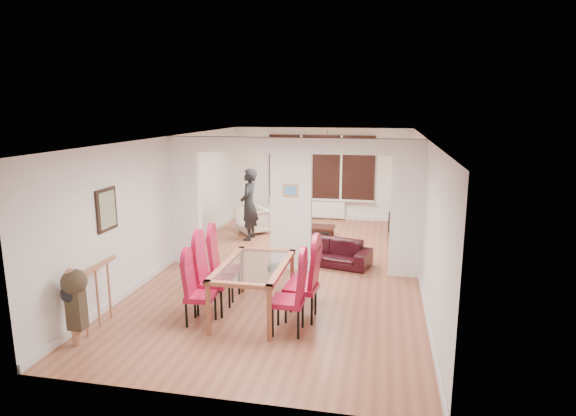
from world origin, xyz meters
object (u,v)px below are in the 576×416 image
(dining_chair_lc, at_px, (225,266))
(television, at_px, (392,227))
(dining_chair_rc, at_px, (304,275))
(bowl, at_px, (302,225))
(armchair, at_px, (253,221))
(dining_chair_rb, at_px, (301,282))
(dining_chair_la, at_px, (200,291))
(sofa, at_px, (327,252))
(bottle, at_px, (309,220))
(person, at_px, (249,204))
(dining_chair_lb, at_px, (213,277))
(coffee_table, at_px, (312,231))
(dining_table, at_px, (254,289))
(dining_chair_ra, at_px, (288,295))

(dining_chair_lc, relative_size, television, 1.17)
(dining_chair_rc, xyz_separation_m, bowl, (-0.75, 4.20, -0.23))
(armchair, height_order, television, armchair)
(dining_chair_rb, bearing_deg, dining_chair_la, -157.00)
(dining_chair_rc, relative_size, television, 1.08)
(dining_chair_lc, height_order, sofa, dining_chair_lc)
(bottle, bearing_deg, armchair, -178.84)
(dining_chair_rc, xyz_separation_m, person, (-1.96, 3.69, 0.35))
(dining_chair_la, relative_size, dining_chair_lb, 0.88)
(dining_chair_lc, distance_m, dining_chair_rb, 1.50)
(coffee_table, bearing_deg, bowl, -155.71)
(bowl, bearing_deg, dining_chair_lc, -98.31)
(dining_chair_rc, bearing_deg, armchair, 104.75)
(sofa, bearing_deg, coffee_table, 120.92)
(armchair, xyz_separation_m, person, (0.08, -0.60, 0.54))
(television, xyz_separation_m, bottle, (-2.03, -0.21, 0.13))
(dining_table, distance_m, dining_chair_ra, 0.83)
(dining_chair_rc, relative_size, armchair, 1.45)
(dining_chair_lc, relative_size, armchair, 1.58)
(dining_chair_rb, xyz_separation_m, person, (-2.00, 4.19, 0.28))
(dining_chair_rc, xyz_separation_m, armchair, (-2.04, 4.29, -0.19))
(dining_chair_lb, distance_m, coffee_table, 4.93)
(dining_chair_lc, bearing_deg, television, 51.66)
(dining_chair_rc, bearing_deg, dining_chair_ra, -104.52)
(dining_chair_rc, bearing_deg, television, 61.57)
(dining_chair_rc, xyz_separation_m, coffee_table, (-0.51, 4.30, -0.39))
(dining_chair_rc, relative_size, sofa, 0.59)
(bowl, bearing_deg, armchair, 175.97)
(person, xyz_separation_m, television, (3.41, 0.84, -0.59))
(dining_chair_lb, distance_m, dining_chair_lc, 0.59)
(dining_chair_rb, xyz_separation_m, dining_chair_rc, (-0.04, 0.50, -0.07))
(dining_table, bearing_deg, bowl, 90.59)
(dining_table, bearing_deg, dining_chair_rb, -2.26)
(dining_chair_lb, distance_m, sofa, 3.12)
(dining_chair_lb, height_order, dining_chair_rc, dining_chair_lb)
(television, bearing_deg, dining_chair_lc, 128.63)
(dining_chair_lb, xyz_separation_m, person, (-0.62, 4.22, 0.29))
(coffee_table, distance_m, bowl, 0.30)
(television, bearing_deg, dining_chair_la, 133.43)
(dining_chair_lb, height_order, dining_chair_rb, dining_chair_rb)
(person, bearing_deg, dining_table, 15.90)
(bottle, bearing_deg, dining_table, -91.44)
(dining_table, relative_size, dining_chair_la, 1.71)
(bottle, bearing_deg, dining_chair_lc, -100.28)
(dining_chair_la, relative_size, bowl, 4.41)
(sofa, height_order, armchair, armchair)
(dining_chair_ra, distance_m, armchair, 5.63)
(armchair, bearing_deg, dining_chair_lb, -32.54)
(dining_chair_la, xyz_separation_m, bowl, (0.64, 5.16, -0.23))
(dining_chair_rc, bearing_deg, bottle, 86.98)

